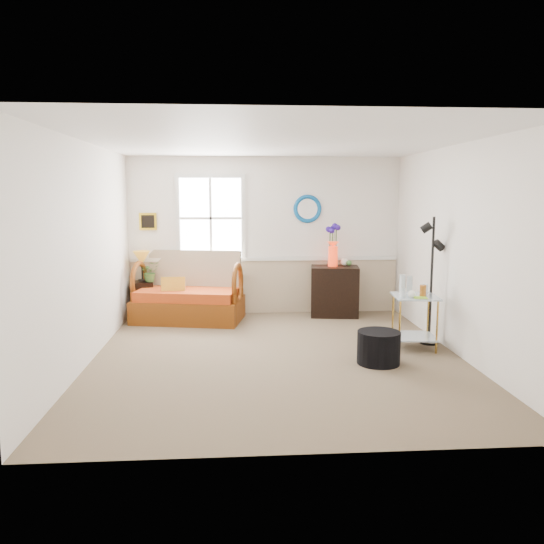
{
  "coord_description": "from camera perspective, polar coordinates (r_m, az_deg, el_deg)",
  "views": [
    {
      "loc": [
        -0.51,
        -6.31,
        1.98
      ],
      "look_at": [
        -0.03,
        0.5,
        0.99
      ],
      "focal_mm": 35.0,
      "sensor_mm": 36.0,
      "label": 1
    }
  ],
  "objects": [
    {
      "name": "throw_pillow",
      "position": [
        8.37,
        -10.57,
        -1.78
      ],
      "size": [
        0.37,
        0.11,
        0.37
      ],
      "primitive_type": null,
      "rotation": [
        0.0,
        0.0,
        0.05
      ],
      "color": "#C96B03",
      "rests_on": "loveseat"
    },
    {
      "name": "window",
      "position": [
        8.79,
        -6.61,
        5.77
      ],
      "size": [
        1.14,
        0.06,
        1.44
      ],
      "primitive_type": null,
      "color": "white",
      "rests_on": "walls"
    },
    {
      "name": "floor",
      "position": [
        6.63,
        0.56,
        -9.08
      ],
      "size": [
        4.5,
        5.0,
        0.01
      ],
      "primitive_type": "cube",
      "color": "brown",
      "rests_on": "ground"
    },
    {
      "name": "loveseat",
      "position": [
        8.46,
        -9.0,
        -1.59
      ],
      "size": [
        1.81,
        1.25,
        1.08
      ],
      "primitive_type": null,
      "rotation": [
        0.0,
        0.0,
        -0.2
      ],
      "color": "#693006",
      "rests_on": "floor"
    },
    {
      "name": "chair_rail",
      "position": [
        8.86,
        -0.71,
        1.42
      ],
      "size": [
        4.46,
        0.04,
        0.06
      ],
      "primitive_type": "cube",
      "color": "white",
      "rests_on": "walls"
    },
    {
      "name": "lamp_stand",
      "position": [
        8.9,
        -13.77,
        -2.87
      ],
      "size": [
        0.4,
        0.4,
        0.59
      ],
      "primitive_type": null,
      "rotation": [
        0.0,
        0.0,
        0.23
      ],
      "color": "black",
      "rests_on": "floor"
    },
    {
      "name": "tabletop_items",
      "position": [
        7.04,
        15.01,
        -1.45
      ],
      "size": [
        0.47,
        0.47,
        0.25
      ],
      "primitive_type": null,
      "rotation": [
        0.0,
        0.0,
        -0.12
      ],
      "color": "silver",
      "rests_on": "side_table"
    },
    {
      "name": "floor_lamp",
      "position": [
        7.32,
        16.77,
        -0.94
      ],
      "size": [
        0.31,
        0.31,
        1.7
      ],
      "primitive_type": null,
      "rotation": [
        0.0,
        0.0,
        -0.31
      ],
      "color": "black",
      "rests_on": "floor"
    },
    {
      "name": "ottoman",
      "position": [
        6.44,
        11.4,
        -7.96
      ],
      "size": [
        0.63,
        0.63,
        0.39
      ],
      "primitive_type": "cylinder",
      "rotation": [
        0.0,
        0.0,
        -0.3
      ],
      "color": "black",
      "rests_on": "floor"
    },
    {
      "name": "picture",
      "position": [
        8.91,
        -13.2,
        5.32
      ],
      "size": [
        0.28,
        0.03,
        0.28
      ],
      "primitive_type": "cube",
      "color": "gold",
      "rests_on": "walls"
    },
    {
      "name": "side_table",
      "position": [
        7.14,
        15.05,
        -5.21
      ],
      "size": [
        0.61,
        0.61,
        0.7
      ],
      "primitive_type": null,
      "rotation": [
        0.0,
        0.0,
        -0.11
      ],
      "color": "#B28934",
      "rests_on": "floor"
    },
    {
      "name": "wainscot",
      "position": [
        8.93,
        -0.71,
        -1.56
      ],
      "size": [
        4.46,
        0.02,
        0.9
      ],
      "primitive_type": "cube",
      "color": "tan",
      "rests_on": "walls"
    },
    {
      "name": "mirror",
      "position": [
        8.87,
        3.83,
        6.8
      ],
      "size": [
        0.47,
        0.07,
        0.47
      ],
      "primitive_type": "torus",
      "rotation": [
        1.57,
        0.0,
        0.0
      ],
      "color": "#00509E",
      "rests_on": "walls"
    },
    {
      "name": "walls",
      "position": [
        6.36,
        0.58,
        2.16
      ],
      "size": [
        4.51,
        5.01,
        2.6
      ],
      "color": "white",
      "rests_on": "floor"
    },
    {
      "name": "flower_vase",
      "position": [
        8.71,
        6.59,
        2.84
      ],
      "size": [
        0.22,
        0.22,
        0.68
      ],
      "primitive_type": null,
      "rotation": [
        0.0,
        0.0,
        0.09
      ],
      "color": "#F5310E",
      "rests_on": "cabinet"
    },
    {
      "name": "table_lamp",
      "position": [
        8.8,
        -13.81,
        0.58
      ],
      "size": [
        0.33,
        0.33,
        0.5
      ],
      "primitive_type": null,
      "rotation": [
        0.0,
        0.0,
        0.26
      ],
      "color": "#B2791F",
      "rests_on": "lamp_stand"
    },
    {
      "name": "potted_plant",
      "position": [
        8.8,
        -12.98,
        -0.2
      ],
      "size": [
        0.41,
        0.42,
        0.25
      ],
      "primitive_type": "imported",
      "rotation": [
        0.0,
        0.0,
        0.49
      ],
      "color": "#3F7032",
      "rests_on": "lamp_stand"
    },
    {
      "name": "cabinet",
      "position": [
        8.78,
        6.74,
        -2.06
      ],
      "size": [
        0.83,
        0.59,
        0.82
      ],
      "primitive_type": null,
      "rotation": [
        0.0,
        0.0,
        -0.14
      ],
      "color": "black",
      "rests_on": "floor"
    },
    {
      "name": "ceiling",
      "position": [
        6.36,
        0.6,
        13.89
      ],
      "size": [
        4.5,
        5.0,
        0.01
      ],
      "primitive_type": "cube",
      "color": "white",
      "rests_on": "walls"
    }
  ]
}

